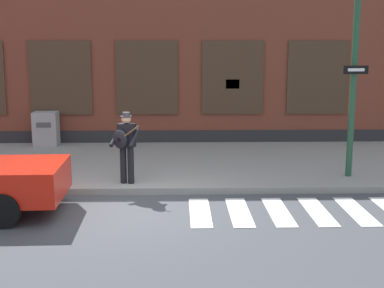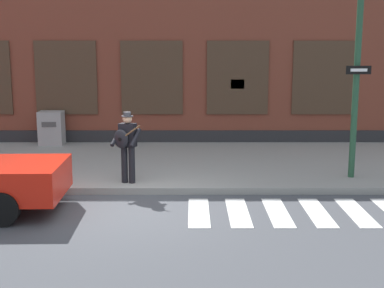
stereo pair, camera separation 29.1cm
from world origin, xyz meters
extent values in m
plane|color=#424449|center=(0.00, 0.00, 0.00)|extent=(160.00, 160.00, 0.00)
cube|color=gray|center=(0.00, 3.84, 0.08)|extent=(28.00, 5.72, 0.16)
cube|color=brown|center=(0.00, 8.71, 3.45)|extent=(28.00, 4.00, 6.91)
cube|color=#28282B|center=(0.00, 6.69, 0.28)|extent=(28.00, 0.04, 0.55)
cube|color=#473323|center=(-2.77, 6.68, 2.27)|extent=(1.99, 0.06, 2.37)
cube|color=black|center=(-2.77, 6.67, 2.27)|extent=(1.87, 0.03, 2.25)
cube|color=#473323|center=(0.00, 6.68, 2.27)|extent=(1.99, 0.06, 2.37)
cube|color=black|center=(0.00, 6.67, 2.27)|extent=(1.87, 0.03, 2.25)
cube|color=#473323|center=(2.77, 6.68, 2.27)|extent=(1.99, 0.06, 2.37)
cube|color=black|center=(2.77, 6.67, 2.27)|extent=(1.87, 0.03, 2.25)
cube|color=#473323|center=(5.55, 6.68, 2.27)|extent=(1.99, 0.06, 2.37)
cube|color=black|center=(5.55, 6.67, 2.27)|extent=(1.87, 0.03, 2.25)
cube|color=yellow|center=(2.77, 6.66, 2.07)|extent=(0.44, 0.02, 0.30)
cube|color=silver|center=(1.44, -0.32, 0.01)|extent=(0.42, 1.90, 0.01)
cube|color=silver|center=(2.23, -0.32, 0.01)|extent=(0.42, 1.90, 0.01)
cube|color=silver|center=(3.03, -0.32, 0.01)|extent=(0.42, 1.90, 0.01)
cube|color=silver|center=(3.83, -0.32, 0.01)|extent=(0.42, 1.90, 0.01)
cube|color=silver|center=(4.62, -0.32, 0.01)|extent=(0.42, 1.90, 0.01)
cube|color=silver|center=(-1.36, 0.37, 0.74)|extent=(0.07, 0.24, 0.12)
cube|color=silver|center=(-1.33, -0.77, 0.74)|extent=(0.07, 0.24, 0.12)
cylinder|color=black|center=(-2.29, 0.65, 0.33)|extent=(0.67, 0.26, 0.66)
cylinder|color=black|center=(-2.25, -1.10, 0.33)|extent=(0.67, 0.26, 0.66)
cylinder|color=black|center=(-0.10, 1.45, 0.59)|extent=(0.15, 0.15, 0.86)
cylinder|color=black|center=(-0.28, 1.49, 0.59)|extent=(0.15, 0.15, 0.86)
cube|color=black|center=(-0.19, 1.48, 1.29)|extent=(0.43, 0.33, 0.54)
sphere|color=tan|center=(-0.19, 1.48, 1.67)|extent=(0.22, 0.22, 0.22)
cylinder|color=#333338|center=(-0.19, 1.48, 1.73)|extent=(0.28, 0.27, 0.02)
cylinder|color=#333338|center=(-0.19, 1.48, 1.78)|extent=(0.18, 0.18, 0.09)
cylinder|color=black|center=(0.01, 1.31, 1.25)|extent=(0.26, 0.51, 0.39)
cylinder|color=black|center=(-0.45, 1.47, 1.25)|extent=(0.26, 0.51, 0.39)
ellipsoid|color=black|center=(-0.32, 1.34, 1.22)|extent=(0.38, 0.23, 0.44)
cylinder|color=black|center=(-0.34, 1.28, 1.22)|extent=(0.09, 0.04, 0.09)
cylinder|color=brown|center=(-0.08, 1.23, 1.40)|extent=(0.46, 0.19, 0.34)
cylinder|color=#234C33|center=(5.19, 2.02, 2.81)|extent=(0.15, 0.15, 5.30)
cube|color=black|center=(5.20, 1.91, 2.76)|extent=(0.60, 0.07, 0.20)
cube|color=white|center=(5.20, 1.89, 2.76)|extent=(0.40, 0.04, 0.07)
cube|color=#9E9E9E|center=(-3.21, 6.26, 0.70)|extent=(0.76, 0.58, 1.08)
cube|color=#4C4C4C|center=(-3.21, 5.96, 0.86)|extent=(0.45, 0.02, 0.16)
camera|label=1|loc=(1.01, -10.67, 3.37)|focal=50.00mm
camera|label=2|loc=(1.30, -10.67, 3.37)|focal=50.00mm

